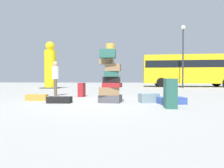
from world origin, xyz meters
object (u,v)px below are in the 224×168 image
person_bearded_onlooker (55,75)px  yellow_dummy_statue (50,68)px  suitcase_navy_upright_blue (172,101)px  suitcase_tan_foreground_near (37,97)px  suitcase_teal_foreground_far (170,93)px  parked_bus (190,69)px  suitcase_black_right_side (60,100)px  suitcase_maroon_behind_tower (82,90)px  suitcase_tower (110,79)px  suitcase_slate_white_trunk (149,98)px  lamp_post (183,46)px

person_bearded_onlooker → yellow_dummy_statue: size_ratio=0.41×
suitcase_navy_upright_blue → suitcase_tan_foreground_near: size_ratio=1.08×
suitcase_teal_foreground_far → parked_bus: (5.65, 14.87, 1.45)m
yellow_dummy_statue → suitcase_black_right_side: bearing=-67.8°
suitcase_navy_upright_blue → suitcase_black_right_side: 3.47m
suitcase_teal_foreground_far → suitcase_tan_foreground_near: (-4.24, 1.61, -0.28)m
suitcase_maroon_behind_tower → suitcase_tan_foreground_near: 2.02m
suitcase_tower → parked_bus: parked_bus is taller
suitcase_maroon_behind_tower → parked_bus: bearing=59.0°
suitcase_navy_upright_blue → parked_bus: parked_bus is taller
suitcase_tan_foreground_near → person_bearded_onlooker: size_ratio=0.46×
suitcase_maroon_behind_tower → suitcase_tan_foreground_near: suitcase_maroon_behind_tower is taller
suitcase_tan_foreground_near → yellow_dummy_statue: bearing=107.2°
suitcase_tan_foreground_near → person_bearded_onlooker: (-0.06, 2.08, 0.82)m
person_bearded_onlooker → suitcase_tower: bearing=22.4°
person_bearded_onlooker → yellow_dummy_statue: yellow_dummy_statue is taller
suitcase_slate_white_trunk → suitcase_maroon_behind_tower: size_ratio=1.01×
suitcase_black_right_side → suitcase_tan_foreground_near: (-1.03, 0.65, 0.01)m
suitcase_slate_white_trunk → suitcase_black_right_side: size_ratio=0.81×
suitcase_navy_upright_blue → parked_bus: size_ratio=0.08×
suitcase_maroon_behind_tower → person_bearded_onlooker: bearing=164.2°
suitcase_navy_upright_blue → yellow_dummy_statue: (-7.37, 9.62, 1.60)m
person_bearded_onlooker → lamp_post: size_ratio=0.29×
suitcase_navy_upright_blue → suitcase_tan_foreground_near: bearing=158.9°
suitcase_navy_upright_blue → lamp_post: (3.68, 10.81, 3.44)m
suitcase_maroon_behind_tower → suitcase_tower: bearing=-50.7°
suitcase_tower → parked_bus: bearing=62.1°
suitcase_tan_foreground_near → suitcase_teal_foreground_far: bearing=-21.5°
suitcase_navy_upright_blue → lamp_post: size_ratio=0.15×
lamp_post → suitcase_black_right_side: bearing=-123.7°
parked_bus → lamp_post: bearing=-114.3°
suitcase_slate_white_trunk → lamp_post: size_ratio=0.11×
suitcase_black_right_side → lamp_post: 13.34m
suitcase_slate_white_trunk → lamp_post: (4.32, 10.49, 3.40)m
suitcase_tower → suitcase_navy_upright_blue: size_ratio=2.39×
suitcase_tower → yellow_dummy_statue: bearing=120.4°
suitcase_tan_foreground_near → parked_bus: parked_bus is taller
suitcase_maroon_behind_tower → yellow_dummy_statue: 8.52m
suitcase_slate_white_trunk → suitcase_teal_foreground_far: 1.27m
suitcase_teal_foreground_far → lamp_post: size_ratio=0.14×
suitcase_maroon_behind_tower → lamp_post: 11.43m
suitcase_tower → parked_bus: (7.27, 13.72, 1.09)m
yellow_dummy_statue → suitcase_maroon_behind_tower: bearing=-60.5°
suitcase_teal_foreground_far → yellow_dummy_statue: 12.74m
suitcase_tower → suitcase_navy_upright_blue: 2.01m
suitcase_black_right_side → suitcase_maroon_behind_tower: bearing=82.4°
suitcase_tan_foreground_near → parked_bus: size_ratio=0.08×
suitcase_slate_white_trunk → person_bearded_onlooker: size_ratio=0.38×
suitcase_black_right_side → parked_bus: 16.58m
suitcase_navy_upright_blue → suitcase_tan_foreground_near: (-4.50, 0.74, 0.01)m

